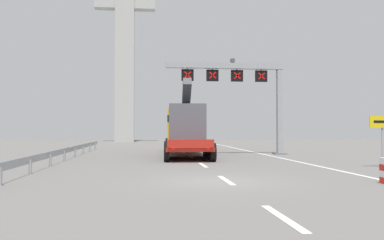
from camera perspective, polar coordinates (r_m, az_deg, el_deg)
The scene contains 8 objects.
ground at distance 14.45m, azimuth 3.49°, elevation -8.90°, with size 112.00×112.00×0.00m, color slate.
lane_markings at distance 32.92m, azimuth -1.38°, elevation -4.66°, with size 0.20×51.86×0.01m.
edge_line_right at distance 27.57m, azimuth 11.99°, elevation -5.27°, with size 0.20×63.00×0.01m, color silver.
overhead_lane_gantry at distance 29.96m, azimuth 7.37°, elevation 5.47°, with size 9.17×0.90×7.23m.
heavy_haul_truck_red at distance 30.18m, azimuth -1.14°, elevation -1.19°, with size 3.60×14.16×5.30m.
exit_sign_yellow at distance 21.65m, azimuth 26.07°, elevation -1.11°, with size 1.40×0.15×2.57m.
guardrail_left at distance 26.12m, azimuth -17.46°, elevation -4.22°, with size 0.13×26.98×0.76m.
bridge_pylon_distant at distance 61.13m, azimuth -9.76°, elevation 13.00°, with size 9.00×2.00×33.31m.
Camera 1 is at (-2.45, -14.11, 1.89)m, focal length 36.54 mm.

